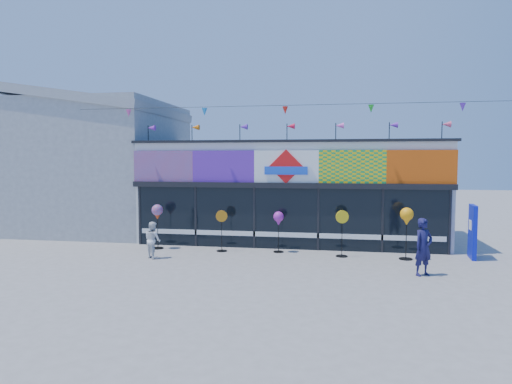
% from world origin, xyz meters
% --- Properties ---
extents(ground, '(80.00, 80.00, 0.00)m').
position_xyz_m(ground, '(0.00, 0.00, 0.00)').
color(ground, slate).
rests_on(ground, ground).
extents(kite_shop, '(16.00, 5.70, 5.31)m').
position_xyz_m(kite_shop, '(0.00, 5.94, 2.05)').
color(kite_shop, silver).
rests_on(kite_shop, ground).
extents(neighbour_building, '(8.18, 7.20, 6.87)m').
position_xyz_m(neighbour_building, '(-10.00, 7.00, 3.20)').
color(neighbour_building, '#A7AAAD').
rests_on(neighbour_building, ground).
extents(blue_sign, '(0.23, 0.92, 1.83)m').
position_xyz_m(blue_sign, '(6.41, 2.89, 0.92)').
color(blue_sign, '#0B16B3').
rests_on(blue_sign, ground).
extents(spinner_0, '(0.42, 0.42, 1.68)m').
position_xyz_m(spinner_0, '(-4.77, 2.68, 1.34)').
color(spinner_0, black).
rests_on(spinner_0, ground).
extents(spinner_1, '(0.41, 0.38, 1.51)m').
position_xyz_m(spinner_1, '(-2.27, 2.60, 0.80)').
color(spinner_1, black).
rests_on(spinner_1, ground).
extents(spinner_2, '(0.38, 0.38, 1.49)m').
position_xyz_m(spinner_2, '(-0.20, 2.80, 1.19)').
color(spinner_2, black).
rests_on(spinner_2, ground).
extents(spinner_3, '(0.44, 0.41, 1.61)m').
position_xyz_m(spinner_3, '(2.06, 2.43, 0.85)').
color(spinner_3, black).
rests_on(spinner_3, ground).
extents(spinner_4, '(0.44, 0.44, 1.76)m').
position_xyz_m(spinner_4, '(4.18, 2.34, 1.41)').
color(spinner_4, black).
rests_on(spinner_4, ground).
extents(adult_man, '(0.73, 0.67, 1.67)m').
position_xyz_m(adult_man, '(4.34, 0.21, 0.84)').
color(adult_man, '#171543').
rests_on(adult_man, ground).
extents(child, '(0.70, 0.64, 1.25)m').
position_xyz_m(child, '(-4.31, 1.10, 0.63)').
color(child, silver).
rests_on(child, ground).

